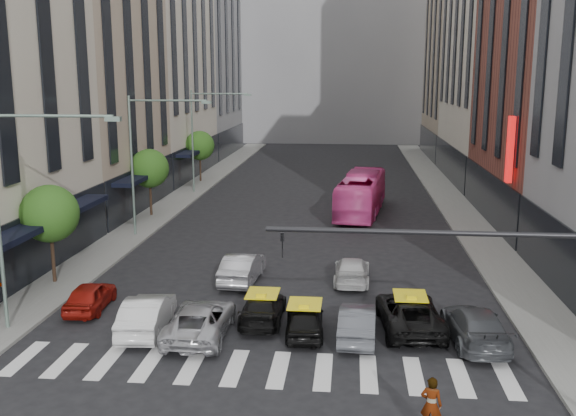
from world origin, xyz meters
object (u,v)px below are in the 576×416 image
(streetlamp_near, at_px, (18,191))
(streetlamp_mid, at_px, (146,147))
(streetlamp_far, at_px, (203,128))
(bus, at_px, (361,194))
(taxi_center, at_px, (305,319))
(car_red, at_px, (90,296))
(taxi_left, at_px, (263,308))
(car_white_front, at_px, (147,314))

(streetlamp_near, distance_m, streetlamp_mid, 16.00)
(streetlamp_mid, relative_size, streetlamp_far, 1.00)
(bus, bearing_deg, streetlamp_mid, 38.62)
(bus, bearing_deg, taxi_center, 91.34)
(car_red, bearing_deg, taxi_left, 171.74)
(streetlamp_near, xyz_separation_m, taxi_left, (9.44, 2.02, -5.28))
(taxi_center, bearing_deg, streetlamp_near, 0.43)
(streetlamp_far, xyz_separation_m, taxi_left, (9.44, -29.98, -5.28))
(streetlamp_near, xyz_separation_m, bus, (13.91, 24.37, -4.33))
(streetlamp_near, distance_m, car_white_front, 7.08)
(streetlamp_mid, bearing_deg, bus, 31.04)
(car_white_front, xyz_separation_m, taxi_center, (6.49, 0.30, -0.11))
(taxi_left, bearing_deg, car_white_front, 17.87)
(car_white_front, distance_m, taxi_center, 6.50)
(streetlamp_far, bearing_deg, bus, -28.74)
(streetlamp_far, relative_size, car_red, 2.37)
(streetlamp_far, height_order, car_red, streetlamp_far)
(taxi_center, bearing_deg, streetlamp_far, -73.60)
(streetlamp_near, relative_size, taxi_center, 2.38)
(car_white_front, bearing_deg, car_red, -38.15)
(streetlamp_mid, relative_size, car_white_front, 1.96)
(taxi_center, distance_m, bus, 23.74)
(streetlamp_mid, xyz_separation_m, bus, (13.91, 8.37, -4.33))
(car_red, height_order, car_white_front, car_white_front)
(car_red, xyz_separation_m, car_white_front, (3.33, -2.19, 0.11))
(taxi_left, bearing_deg, streetlamp_far, -73.09)
(car_white_front, xyz_separation_m, taxi_left, (4.60, 1.53, -0.14))
(streetlamp_near, bearing_deg, car_red, 60.53)
(car_white_front, bearing_deg, streetlamp_far, -86.13)
(taxi_left, bearing_deg, streetlamp_near, 11.50)
(streetlamp_near, height_order, bus, streetlamp_near)
(car_white_front, relative_size, taxi_center, 1.22)
(streetlamp_near, xyz_separation_m, streetlamp_far, (0.00, 32.00, 0.00))
(car_red, bearing_deg, car_white_front, 143.16)
(streetlamp_mid, xyz_separation_m, taxi_left, (9.44, -13.98, -5.28))
(streetlamp_far, distance_m, bus, 16.45)
(streetlamp_mid, distance_m, taxi_left, 17.68)
(streetlamp_far, xyz_separation_m, bus, (13.91, -7.63, -4.33))
(streetlamp_near, bearing_deg, taxi_center, 3.98)
(streetlamp_near, height_order, taxi_center, streetlamp_near)
(streetlamp_near, height_order, streetlamp_far, same)
(streetlamp_near, bearing_deg, bus, 60.28)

